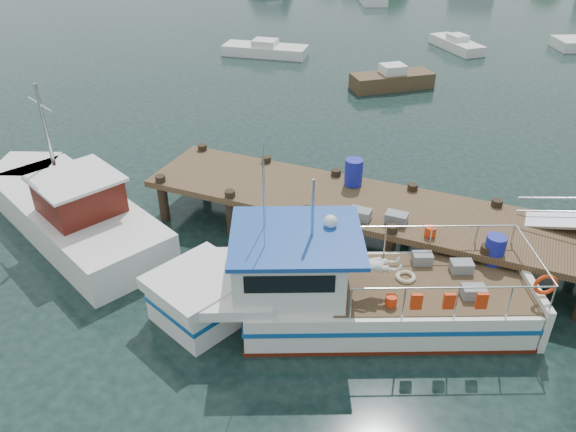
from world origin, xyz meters
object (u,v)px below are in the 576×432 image
at_px(moored_b, 457,44).
at_px(moored_a, 265,49).
at_px(lobster_boat, 337,290).
at_px(work_boat, 70,209).
at_px(moored_rowboat, 392,79).

bearing_deg(moored_b, moored_a, -138.45).
xyz_separation_m(lobster_boat, moored_b, (-1.24, 27.65, -0.51)).
bearing_deg(moored_b, work_boat, -94.15).
bearing_deg(moored_a, moored_b, 41.03).
bearing_deg(moored_b, lobster_boat, -75.34).
relative_size(work_boat, moored_rowboat, 2.03).
xyz_separation_m(moored_rowboat, moored_b, (1.96, 9.28, -0.12)).
distance_m(lobster_boat, moored_a, 24.69).
relative_size(lobster_boat, moored_rowboat, 2.22).
bearing_deg(lobster_boat, moored_a, 95.29).
relative_size(work_boat, moored_b, 2.10).
height_order(moored_a, moored_b, moored_a).
xyz_separation_m(work_boat, moored_a, (-3.00, 20.84, -0.39)).
bearing_deg(moored_a, moored_rowboat, -7.85).
relative_size(lobster_boat, work_boat, 1.09).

